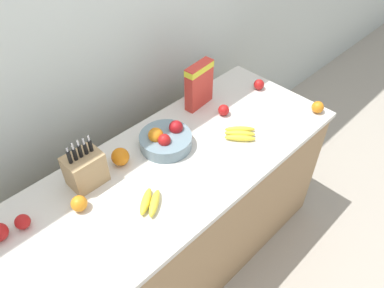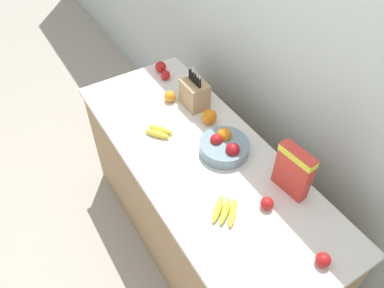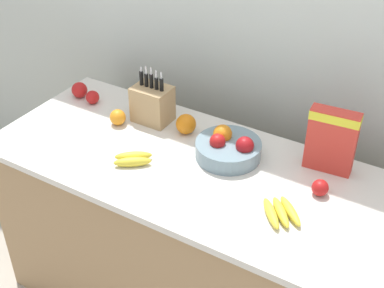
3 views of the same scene
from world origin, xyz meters
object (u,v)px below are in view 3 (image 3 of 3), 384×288
(cereal_box, at_px, (332,138))
(apple_near_bananas, at_px, (320,188))
(knife_block, at_px, (152,103))
(orange_front_center, at_px, (118,117))
(banana_bunch_right, at_px, (281,212))
(apple_middle, at_px, (79,90))
(apple_rear, at_px, (93,97))
(banana_bunch_left, at_px, (133,159))
(fruit_bowl, at_px, (228,148))
(orange_front_left, at_px, (186,124))

(cereal_box, xyz_separation_m, apple_near_bananas, (0.03, -0.17, -0.12))
(knife_block, xyz_separation_m, orange_front_center, (-0.11, -0.11, -0.05))
(banana_bunch_right, height_order, apple_middle, apple_middle)
(cereal_box, bearing_deg, apple_middle, 177.41)
(apple_rear, bearing_deg, knife_block, 4.00)
(banana_bunch_left, xyz_separation_m, orange_front_center, (-0.23, 0.20, 0.02))
(banana_bunch_left, height_order, apple_middle, apple_middle)
(knife_block, height_order, cereal_box, cereal_box)
(apple_rear, xyz_separation_m, orange_front_center, (0.22, -0.09, 0.00))
(banana_bunch_right, distance_m, apple_rear, 1.13)
(fruit_bowl, height_order, orange_front_center, fruit_bowl)
(knife_block, height_order, banana_bunch_left, knife_block)
(cereal_box, bearing_deg, knife_block, 178.34)
(banana_bunch_left, distance_m, apple_middle, 0.63)
(banana_bunch_right, bearing_deg, apple_near_bananas, 67.37)
(orange_front_center, bearing_deg, banana_bunch_right, -12.20)
(cereal_box, height_order, fruit_bowl, cereal_box)
(knife_block, height_order, orange_front_center, knife_block)
(fruit_bowl, height_order, apple_rear, fruit_bowl)
(fruit_bowl, distance_m, banana_bunch_left, 0.39)
(apple_near_bananas, relative_size, orange_front_center, 0.88)
(fruit_bowl, relative_size, apple_middle, 3.54)
(orange_front_center, bearing_deg, apple_rear, 158.21)
(apple_near_bananas, xyz_separation_m, orange_front_left, (-0.65, 0.10, 0.01))
(banana_bunch_left, distance_m, orange_front_left, 0.31)
(banana_bunch_right, xyz_separation_m, orange_front_left, (-0.57, 0.29, 0.03))
(banana_bunch_right, bearing_deg, knife_block, 158.43)
(apple_middle, bearing_deg, orange_front_left, -0.39)
(cereal_box, xyz_separation_m, banana_bunch_right, (-0.05, -0.35, -0.13))
(banana_bunch_left, distance_m, banana_bunch_right, 0.64)
(apple_near_bananas, distance_m, orange_front_center, 0.95)
(cereal_box, bearing_deg, orange_front_center, -175.33)
(fruit_bowl, bearing_deg, orange_front_center, -176.21)
(knife_block, bearing_deg, apple_near_bananas, -7.78)
(cereal_box, relative_size, apple_rear, 4.15)
(fruit_bowl, distance_m, orange_front_left, 0.25)
(banana_bunch_right, height_order, apple_near_bananas, apple_near_bananas)
(cereal_box, bearing_deg, orange_front_left, -179.36)
(knife_block, relative_size, apple_rear, 4.09)
(knife_block, relative_size, orange_front_left, 2.97)
(banana_bunch_right, height_order, apple_rear, apple_rear)
(cereal_box, relative_size, fruit_bowl, 0.99)
(banana_bunch_left, distance_m, apple_rear, 0.54)
(apple_near_bananas, distance_m, orange_front_left, 0.66)
(banana_bunch_right, relative_size, apple_rear, 2.93)
(apple_middle, bearing_deg, knife_block, 1.14)
(apple_near_bananas, bearing_deg, fruit_bowl, 174.55)
(banana_bunch_right, relative_size, orange_front_center, 2.62)
(fruit_bowl, height_order, orange_front_left, fruit_bowl)
(banana_bunch_left, bearing_deg, apple_rear, 147.19)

